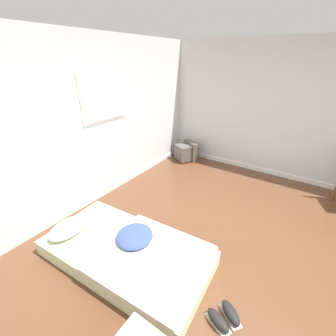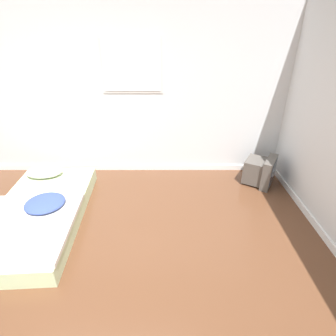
{
  "view_description": "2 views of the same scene",
  "coord_description": "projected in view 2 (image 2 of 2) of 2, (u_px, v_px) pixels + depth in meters",
  "views": [
    {
      "loc": [
        -2.12,
        -0.3,
        2.24
      ],
      "look_at": [
        0.82,
        1.69,
        0.5
      ],
      "focal_mm": 24.0,
      "sensor_mm": 36.0,
      "label": 1
    },
    {
      "loc": [
        0.86,
        -1.38,
        2.13
      ],
      "look_at": [
        0.86,
        1.72,
        0.5
      ],
      "focal_mm": 28.0,
      "sensor_mm": 36.0,
      "label": 2
    }
  ],
  "objects": [
    {
      "name": "ground_plane",
      "position": [
        67.0,
        315.0,
        2.21
      ],
      "size": [
        20.0,
        20.0,
        0.0
      ],
      "primitive_type": "plane",
      "color": "brown"
    },
    {
      "name": "crt_tv",
      "position": [
        260.0,
        171.0,
        4.02
      ],
      "size": [
        0.57,
        0.57,
        0.45
      ],
      "color": "#56514C",
      "rests_on": "ground_plane"
    },
    {
      "name": "mattress_bed",
      "position": [
        38.0,
        212.0,
        3.25
      ],
      "size": [
        1.16,
        2.08,
        0.35
      ],
      "color": "beige",
      "rests_on": "ground_plane"
    },
    {
      "name": "wall_back",
      "position": [
        111.0,
        93.0,
        3.94
      ],
      "size": [
        7.71,
        0.08,
        2.6
      ],
      "color": "silver",
      "rests_on": "ground_plane"
    }
  ]
}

